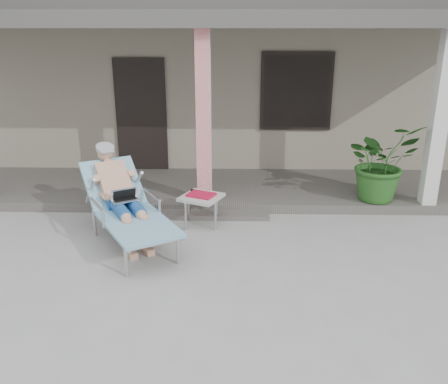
{
  "coord_description": "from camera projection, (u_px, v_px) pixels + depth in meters",
  "views": [
    {
      "loc": [
        0.46,
        -4.91,
        2.77
      ],
      "look_at": [
        0.34,
        0.6,
        0.85
      ],
      "focal_mm": 38.0,
      "sensor_mm": 36.0,
      "label": 1
    }
  ],
  "objects": [
    {
      "name": "house",
      "position": [
        215.0,
        77.0,
        11.14
      ],
      "size": [
        10.4,
        5.4,
        3.3
      ],
      "color": "gray",
      "rests_on": "ground"
    },
    {
      "name": "lounger",
      "position": [
        123.0,
        184.0,
        6.26
      ],
      "size": [
        1.65,
        2.05,
        1.31
      ],
      "rotation": [
        0.0,
        0.0,
        0.54
      ],
      "color": "#B7B7BC",
      "rests_on": "ground"
    },
    {
      "name": "potted_palm",
      "position": [
        381.0,
        162.0,
        7.44
      ],
      "size": [
        1.38,
        1.3,
        1.24
      ],
      "primitive_type": "imported",
      "rotation": [
        0.0,
        0.0,
        0.36
      ],
      "color": "#26591E",
      "rests_on": "porch_deck"
    },
    {
      "name": "porch_deck",
      "position": [
        208.0,
        189.0,
        8.37
      ],
      "size": [
        10.0,
        2.0,
        0.15
      ],
      "primitive_type": "cube",
      "color": "#605B56",
      "rests_on": "ground"
    },
    {
      "name": "porch_step",
      "position": [
        204.0,
        215.0,
        7.29
      ],
      "size": [
        2.0,
        0.3,
        0.07
      ],
      "primitive_type": "cube",
      "color": "#605B56",
      "rests_on": "ground"
    },
    {
      "name": "ground",
      "position": [
        194.0,
        277.0,
        5.56
      ],
      "size": [
        60.0,
        60.0,
        0.0
      ],
      "primitive_type": "plane",
      "color": "#9E9E99",
      "rests_on": "ground"
    },
    {
      "name": "porch_overhang",
      "position": [
        206.0,
        26.0,
        7.42
      ],
      "size": [
        10.0,
        2.3,
        2.85
      ],
      "color": "silver",
      "rests_on": "porch_deck"
    },
    {
      "name": "side_table",
      "position": [
        201.0,
        199.0,
        6.92
      ],
      "size": [
        0.71,
        0.71,
        0.48
      ],
      "rotation": [
        0.0,
        0.0,
        -0.43
      ],
      "color": "beige",
      "rests_on": "ground"
    }
  ]
}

